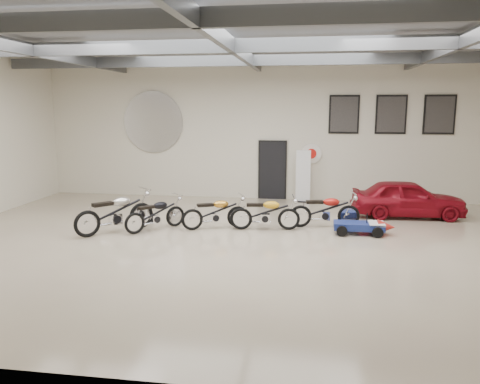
# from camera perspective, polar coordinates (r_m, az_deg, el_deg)

# --- Properties ---
(floor) EXTENTS (16.00, 12.00, 0.01)m
(floor) POSITION_cam_1_polar(r_m,az_deg,el_deg) (11.72, -0.87, -6.35)
(floor) COLOR tan
(floor) RESTS_ON ground
(ceiling) EXTENTS (16.00, 12.00, 0.01)m
(ceiling) POSITION_cam_1_polar(r_m,az_deg,el_deg) (11.34, -0.94, 18.63)
(ceiling) COLOR slate
(ceiling) RESTS_ON back_wall
(back_wall) EXTENTS (16.00, 0.02, 5.00)m
(back_wall) POSITION_cam_1_polar(r_m,az_deg,el_deg) (17.19, 2.37, 7.46)
(back_wall) COLOR beige
(back_wall) RESTS_ON floor
(ceiling_beams) EXTENTS (15.80, 11.80, 0.32)m
(ceiling_beams) POSITION_cam_1_polar(r_m,az_deg,el_deg) (11.30, -0.94, 17.38)
(ceiling_beams) COLOR #4E5255
(ceiling_beams) RESTS_ON ceiling
(door) EXTENTS (0.92, 0.08, 2.10)m
(door) POSITION_cam_1_polar(r_m,az_deg,el_deg) (17.23, 3.97, 2.61)
(door) COLOR black
(door) RESTS_ON back_wall
(logo_plaque) EXTENTS (2.30, 0.06, 1.16)m
(logo_plaque) POSITION_cam_1_polar(r_m,az_deg,el_deg) (18.00, -10.55, 8.39)
(logo_plaque) COLOR silver
(logo_plaque) RESTS_ON back_wall
(poster_left) EXTENTS (1.05, 0.08, 1.35)m
(poster_left) POSITION_cam_1_polar(r_m,az_deg,el_deg) (17.07, 12.57, 9.22)
(poster_left) COLOR black
(poster_left) RESTS_ON back_wall
(poster_mid) EXTENTS (1.05, 0.08, 1.35)m
(poster_mid) POSITION_cam_1_polar(r_m,az_deg,el_deg) (17.26, 17.94, 8.98)
(poster_mid) COLOR black
(poster_mid) RESTS_ON back_wall
(poster_right) EXTENTS (1.05, 0.08, 1.35)m
(poster_right) POSITION_cam_1_polar(r_m,az_deg,el_deg) (17.59, 23.14, 8.67)
(poster_right) COLOR black
(poster_right) RESTS_ON back_wall
(oil_sign) EXTENTS (0.72, 0.10, 0.72)m
(oil_sign) POSITION_cam_1_polar(r_m,az_deg,el_deg) (17.10, 8.70, 4.65)
(oil_sign) COLOR white
(oil_sign) RESTS_ON back_wall
(banner_stand) EXTENTS (0.52, 0.24, 1.87)m
(banner_stand) POSITION_cam_1_polar(r_m,az_deg,el_deg) (16.75, 7.70, 1.92)
(banner_stand) COLOR white
(banner_stand) RESTS_ON floor
(motorcycle_silver) EXTENTS (2.01, 2.09, 1.15)m
(motorcycle_silver) POSITION_cam_1_polar(r_m,az_deg,el_deg) (13.07, -15.00, -2.33)
(motorcycle_silver) COLOR silver
(motorcycle_silver) RESTS_ON floor
(motorcycle_black) EXTENTS (1.63, 1.73, 0.95)m
(motorcycle_black) POSITION_cam_1_polar(r_m,az_deg,el_deg) (13.09, -10.28, -2.59)
(motorcycle_black) COLOR silver
(motorcycle_black) RESTS_ON floor
(motorcycle_gold) EXTENTS (1.92, 1.29, 0.96)m
(motorcycle_gold) POSITION_cam_1_polar(r_m,az_deg,el_deg) (13.06, -3.06, -2.42)
(motorcycle_gold) COLOR silver
(motorcycle_gold) RESTS_ON floor
(motorcycle_yellow) EXTENTS (1.94, 0.80, 0.98)m
(motorcycle_yellow) POSITION_cam_1_polar(r_m,az_deg,el_deg) (12.93, 3.07, -2.51)
(motorcycle_yellow) COLOR silver
(motorcycle_yellow) RESTS_ON floor
(motorcycle_red) EXTENTS (2.03, 0.91, 1.02)m
(motorcycle_red) POSITION_cam_1_polar(r_m,az_deg,el_deg) (13.40, 10.29, -2.13)
(motorcycle_red) COLOR silver
(motorcycle_red) RESTS_ON floor
(go_kart) EXTENTS (1.63, 0.75, 0.59)m
(go_kart) POSITION_cam_1_polar(r_m,az_deg,el_deg) (12.94, 14.91, -3.74)
(go_kart) COLOR navy
(go_kart) RESTS_ON floor
(vintage_car) EXTENTS (1.49, 3.44, 1.16)m
(vintage_car) POSITION_cam_1_polar(r_m,az_deg,el_deg) (15.34, 19.76, -0.73)
(vintage_car) COLOR maroon
(vintage_car) RESTS_ON floor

